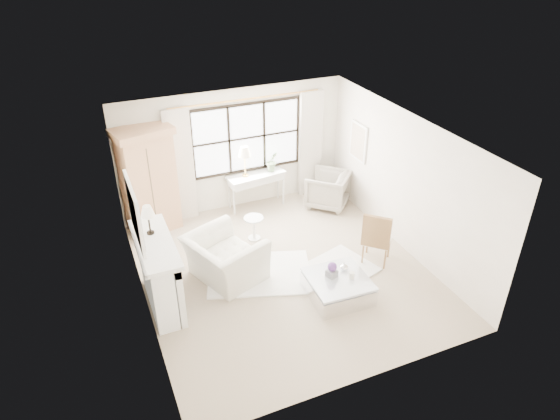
# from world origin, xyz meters

# --- Properties ---
(floor) EXTENTS (5.50, 5.50, 0.00)m
(floor) POSITION_xyz_m (0.00, 0.00, 0.00)
(floor) COLOR tan
(floor) RESTS_ON ground
(ceiling) EXTENTS (5.50, 5.50, 0.00)m
(ceiling) POSITION_xyz_m (0.00, 0.00, 2.70)
(ceiling) COLOR white
(ceiling) RESTS_ON ground
(wall_back) EXTENTS (5.00, 0.00, 5.00)m
(wall_back) POSITION_xyz_m (0.00, 2.75, 1.35)
(wall_back) COLOR white
(wall_back) RESTS_ON ground
(wall_front) EXTENTS (5.00, 0.00, 5.00)m
(wall_front) POSITION_xyz_m (0.00, -2.75, 1.35)
(wall_front) COLOR silver
(wall_front) RESTS_ON ground
(wall_left) EXTENTS (0.00, 5.50, 5.50)m
(wall_left) POSITION_xyz_m (-2.50, 0.00, 1.35)
(wall_left) COLOR white
(wall_left) RESTS_ON ground
(wall_right) EXTENTS (0.00, 5.50, 5.50)m
(wall_right) POSITION_xyz_m (2.50, 0.00, 1.35)
(wall_right) COLOR silver
(wall_right) RESTS_ON ground
(window_pane) EXTENTS (2.40, 0.02, 1.50)m
(window_pane) POSITION_xyz_m (0.30, 2.73, 1.60)
(window_pane) COLOR white
(window_pane) RESTS_ON wall_back
(window_frame) EXTENTS (2.50, 0.04, 1.50)m
(window_frame) POSITION_xyz_m (0.30, 2.72, 1.60)
(window_frame) COLOR black
(window_frame) RESTS_ON wall_back
(curtain_rod) EXTENTS (3.30, 0.04, 0.04)m
(curtain_rod) POSITION_xyz_m (0.30, 2.67, 2.47)
(curtain_rod) COLOR #C28B43
(curtain_rod) RESTS_ON wall_back
(curtain_left) EXTENTS (0.55, 0.10, 2.47)m
(curtain_left) POSITION_xyz_m (-1.20, 2.65, 1.24)
(curtain_left) COLOR beige
(curtain_left) RESTS_ON ground
(curtain_right) EXTENTS (0.55, 0.10, 2.47)m
(curtain_right) POSITION_xyz_m (1.80, 2.65, 1.24)
(curtain_right) COLOR beige
(curtain_right) RESTS_ON ground
(fireplace) EXTENTS (0.58, 1.66, 1.26)m
(fireplace) POSITION_xyz_m (-2.27, 0.00, 0.65)
(fireplace) COLOR white
(fireplace) RESTS_ON ground
(mirror_frame) EXTENTS (0.05, 1.15, 0.95)m
(mirror_frame) POSITION_xyz_m (-2.47, 0.00, 1.84)
(mirror_frame) COLOR white
(mirror_frame) RESTS_ON wall_left
(mirror_glass) EXTENTS (0.02, 1.00, 0.80)m
(mirror_glass) POSITION_xyz_m (-2.44, 0.00, 1.84)
(mirror_glass) COLOR silver
(mirror_glass) RESTS_ON wall_left
(art_frame) EXTENTS (0.04, 0.62, 0.82)m
(art_frame) POSITION_xyz_m (2.47, 1.70, 1.55)
(art_frame) COLOR white
(art_frame) RESTS_ON wall_right
(art_canvas) EXTENTS (0.01, 0.52, 0.72)m
(art_canvas) POSITION_xyz_m (2.45, 1.70, 1.55)
(art_canvas) COLOR beige
(art_canvas) RESTS_ON wall_right
(mantel_lamp) EXTENTS (0.22, 0.22, 0.51)m
(mantel_lamp) POSITION_xyz_m (-2.25, 0.26, 1.65)
(mantel_lamp) COLOR black
(mantel_lamp) RESTS_ON fireplace
(armoire) EXTENTS (1.25, 0.95, 2.24)m
(armoire) POSITION_xyz_m (-1.91, 2.47, 1.14)
(armoire) COLOR tan
(armoire) RESTS_ON floor
(console_table) EXTENTS (1.35, 0.62, 0.80)m
(console_table) POSITION_xyz_m (0.42, 2.52, 0.40)
(console_table) COLOR silver
(console_table) RESTS_ON floor
(console_lamp) EXTENTS (0.28, 0.28, 0.69)m
(console_lamp) POSITION_xyz_m (0.17, 2.54, 1.36)
(console_lamp) COLOR gold
(console_lamp) RESTS_ON console_table
(orchid_plant) EXTENTS (0.27, 0.22, 0.47)m
(orchid_plant) POSITION_xyz_m (0.81, 2.53, 1.04)
(orchid_plant) COLOR #5B764F
(orchid_plant) RESTS_ON console_table
(side_table) EXTENTS (0.40, 0.40, 0.51)m
(side_table) POSITION_xyz_m (-0.12, 1.26, 0.33)
(side_table) COLOR white
(side_table) RESTS_ON floor
(rug_left) EXTENTS (2.20, 1.86, 0.03)m
(rug_left) POSITION_xyz_m (-0.45, 0.11, 0.02)
(rug_left) COLOR white
(rug_left) RESTS_ON floor
(rug_right) EXTENTS (1.68, 1.45, 0.03)m
(rug_right) POSITION_xyz_m (0.87, -0.37, 0.01)
(rug_right) COLOR white
(rug_right) RESTS_ON floor
(club_armchair) EXTENTS (1.50, 1.60, 0.83)m
(club_armchair) POSITION_xyz_m (-1.04, 0.28, 0.42)
(club_armchair) COLOR silver
(club_armchair) RESTS_ON floor
(wingback_chair) EXTENTS (1.23, 1.23, 0.80)m
(wingback_chair) POSITION_xyz_m (1.91, 1.93, 0.40)
(wingback_chair) COLOR #A09787
(wingback_chair) RESTS_ON floor
(french_chair) EXTENTS (0.68, 0.68, 1.08)m
(french_chair) POSITION_xyz_m (1.73, -0.37, 0.31)
(french_chair) COLOR olive
(french_chair) RESTS_ON floor
(coffee_table) EXTENTS (1.04, 1.04, 0.38)m
(coffee_table) POSITION_xyz_m (0.58, -0.99, 0.18)
(coffee_table) COLOR silver
(coffee_table) RESTS_ON floor
(planter_box) EXTENTS (0.21, 0.21, 0.12)m
(planter_box) POSITION_xyz_m (0.50, -0.90, 0.44)
(planter_box) COLOR slate
(planter_box) RESTS_ON coffee_table
(planter_flowers) EXTENTS (0.16, 0.16, 0.16)m
(planter_flowers) POSITION_xyz_m (0.50, -0.90, 0.58)
(planter_flowers) COLOR #572F77
(planter_flowers) RESTS_ON planter_box
(pillar_candle) EXTENTS (0.09, 0.09, 0.12)m
(pillar_candle) POSITION_xyz_m (0.78, -1.08, 0.44)
(pillar_candle) COLOR beige
(pillar_candle) RESTS_ON coffee_table
(coffee_vase) EXTENTS (0.16, 0.16, 0.15)m
(coffee_vase) POSITION_xyz_m (0.78, -0.82, 0.46)
(coffee_vase) COLOR white
(coffee_vase) RESTS_ON coffee_table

